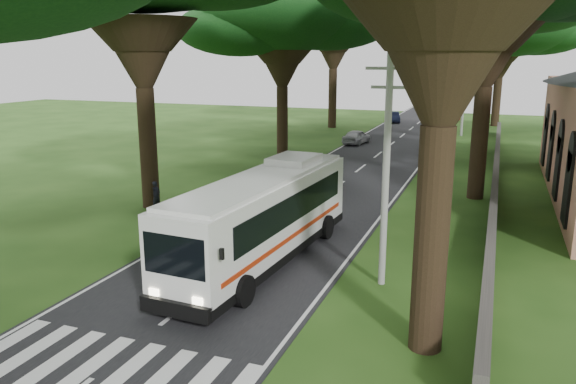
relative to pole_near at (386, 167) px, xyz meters
name	(u,v)px	position (x,y,z in m)	size (l,w,h in m)	color
ground	(150,334)	(-5.50, -6.00, -4.18)	(140.00, 140.00, 0.00)	#204213
road	(357,171)	(-5.50, 19.00, -4.17)	(8.00, 120.00, 0.04)	black
crosswalk	(105,369)	(-5.50, -8.00, -4.18)	(8.00, 3.00, 0.01)	silver
property_wall	(496,175)	(3.50, 18.00, -3.58)	(0.35, 50.00, 1.20)	#383533
pole_near	(386,167)	(0.00, 0.00, 0.00)	(1.60, 0.24, 8.00)	gray
pole_mid	(444,112)	(0.00, 20.00, 0.00)	(1.60, 0.24, 8.00)	gray
pole_far	(464,94)	(0.00, 40.00, 0.00)	(1.60, 0.24, 8.00)	gray
tree_l_midb	(282,15)	(-13.00, 24.00, 6.66)	(14.00, 14.00, 13.93)	black
tree_l_far	(334,5)	(-14.00, 42.00, 8.89)	(16.39, 16.39, 16.64)	black
tree_r_midb	(491,1)	(2.00, 32.00, 7.90)	(13.58, 13.58, 15.13)	black
tree_r_far	(503,28)	(3.00, 50.00, 6.57)	(15.46, 15.46, 14.10)	black
coach_bus	(264,216)	(-4.70, 0.59, -2.34)	(3.29, 11.72, 3.41)	white
distant_car_a	(357,137)	(-8.50, 30.99, -3.50)	(1.53, 3.81, 1.30)	#9A9B9F
distant_car_b	(393,117)	(-8.50, 49.41, -3.54)	(1.29, 3.70, 1.22)	navy
distant_car_c	(447,116)	(-2.50, 51.83, -3.39)	(2.13, 5.23, 1.52)	#A01A17
pedestrian	(156,195)	(-12.91, 5.61, -3.43)	(0.55, 0.36, 1.50)	black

